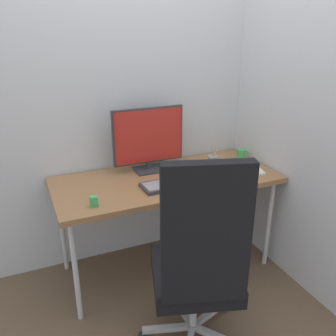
{
  "coord_description": "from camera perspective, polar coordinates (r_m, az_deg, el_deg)",
  "views": [
    {
      "loc": [
        -0.92,
        -2.15,
        1.74
      ],
      "look_at": [
        -0.02,
        -0.07,
        0.84
      ],
      "focal_mm": 38.95,
      "sensor_mm": 36.0,
      "label": 1
    }
  ],
  "objects": [
    {
      "name": "desk",
      "position": [
        2.56,
        -0.24,
        -2.49
      ],
      "size": [
        1.56,
        0.68,
        0.74
      ],
      "color": "#996B42",
      "rests_on": "ground_plane"
    },
    {
      "name": "office_chair",
      "position": [
        1.94,
        4.84,
        -14.47
      ],
      "size": [
        0.62,
        0.65,
        1.2
      ],
      "color": "black",
      "rests_on": "ground_plane"
    },
    {
      "name": "monitor",
      "position": [
        2.6,
        -3.08,
        4.67
      ],
      "size": [
        0.52,
        0.17,
        0.46
      ],
      "color": "#333338",
      "rests_on": "desk"
    },
    {
      "name": "mouse",
      "position": [
        2.59,
        8.32,
        -0.94
      ],
      "size": [
        0.07,
        0.11,
        0.03
      ],
      "primitive_type": "ellipsoid",
      "rotation": [
        0.0,
        0.0,
        0.21
      ],
      "color": "#333338",
      "rests_on": "desk"
    },
    {
      "name": "desk_clamp_accessory",
      "position": [
        2.19,
        -11.55,
        -5.13
      ],
      "size": [
        0.04,
        0.04,
        0.06
      ],
      "primitive_type": "cube",
      "color": "#3FAD59",
      "rests_on": "desk"
    },
    {
      "name": "ground_plane",
      "position": [
        2.91,
        -0.21,
        -15.01
      ],
      "size": [
        8.0,
        8.0,
        0.0
      ],
      "primitive_type": "plane",
      "color": "brown"
    },
    {
      "name": "notebook",
      "position": [
        2.73,
        13.42,
        -0.31
      ],
      "size": [
        0.15,
        0.19,
        0.01
      ],
      "primitive_type": "cube",
      "rotation": [
        0.0,
        0.0,
        -0.28
      ],
      "color": "silver",
      "rests_on": "desk"
    },
    {
      "name": "coffee_mug",
      "position": [
        2.92,
        11.41,
        2.08
      ],
      "size": [
        0.11,
        0.07,
        0.09
      ],
      "color": "#3FAD59",
      "rests_on": "desk"
    },
    {
      "name": "keyboard",
      "position": [
        2.42,
        0.45,
        -2.49
      ],
      "size": [
        0.4,
        0.19,
        0.03
      ],
      "color": "#333338",
      "rests_on": "desk"
    },
    {
      "name": "wall_back",
      "position": [
        2.7,
        -3.44,
        14.38
      ],
      "size": [
        2.87,
        0.04,
        2.8
      ],
      "primitive_type": "cube",
      "color": "silver",
      "rests_on": "ground_plane"
    },
    {
      "name": "pen_holder",
      "position": [
        2.74,
        7.06,
        1.09
      ],
      "size": [
        0.08,
        0.08,
        0.17
      ],
      "color": "gray",
      "rests_on": "desk"
    },
    {
      "name": "wall_side_right",
      "position": [
        2.64,
        18.31,
        13.18
      ],
      "size": [
        0.04,
        1.99,
        2.8
      ],
      "primitive_type": "cube",
      "color": "silver",
      "rests_on": "ground_plane"
    }
  ]
}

